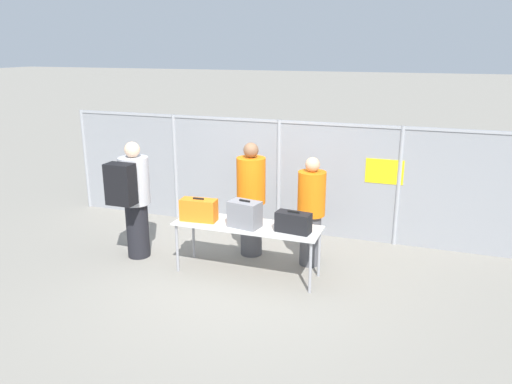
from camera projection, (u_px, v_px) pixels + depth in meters
name	position (u px, v px, depth m)	size (l,w,h in m)	color
ground_plane	(235.00, 278.00, 7.05)	(120.00, 120.00, 0.00)	gray
fence_section	(279.00, 174.00, 8.61)	(8.10, 0.07, 1.96)	#9EA0A5
inspection_table	(247.00, 229.00, 6.98)	(2.08, 0.64, 0.75)	silver
suitcase_orange	(199.00, 210.00, 7.10)	(0.53, 0.26, 0.34)	orange
suitcase_grey	(245.00, 214.00, 6.84)	(0.46, 0.33, 0.39)	slate
suitcase_black	(293.00, 222.00, 6.66)	(0.49, 0.26, 0.30)	black
traveler_hooded	(133.00, 196.00, 7.45)	(0.45, 0.69, 1.80)	black
security_worker_near	(251.00, 198.00, 7.61)	(0.44, 0.44, 1.78)	#4C4C51
security_worker_far	(311.00, 210.00, 7.27)	(0.40, 0.40, 1.64)	#4C4C51
utility_trailer	(398.00, 182.00, 10.37)	(3.48, 2.23, 0.74)	#4C6B47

